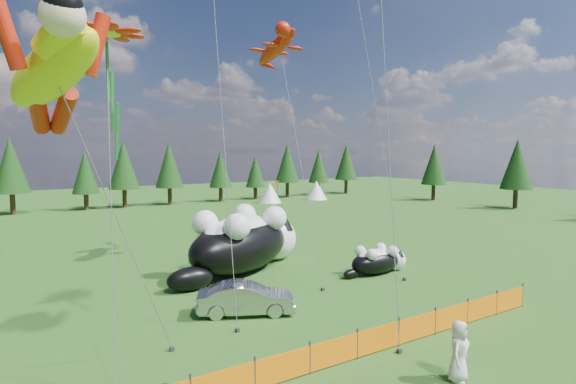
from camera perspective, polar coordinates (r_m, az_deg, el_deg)
name	(u,v)px	position (r m, az deg, el deg)	size (l,w,h in m)	color
ground	(287,335)	(18.47, -0.12, -17.73)	(160.00, 160.00, 0.00)	#0D3409
safety_fence	(334,352)	(16.01, 5.90, -19.54)	(22.06, 0.06, 1.10)	#262626
tree_line	(95,177)	(60.21, -23.35, 1.74)	(90.00, 4.00, 8.00)	black
festival_tents	(195,197)	(58.28, -11.76, -0.61)	(50.00, 3.20, 2.80)	white
cat_large	(245,240)	(27.32, -5.47, -6.15)	(9.94, 6.88, 3.85)	black
cat_small	(378,260)	(27.28, 11.39, -8.46)	(4.64, 1.66, 1.68)	black
car	(246,298)	(20.47, -5.33, -13.31)	(1.49, 4.27, 1.41)	#ACADB1
spectator_e	(459,351)	(15.83, 20.88, -18.34)	(0.94, 0.61, 1.93)	silver
superhero_kite	(53,69)	(14.59, -27.66, 13.64)	(6.42, 5.84, 11.80)	yellow
gecko_kite	(277,47)	(31.62, -1.46, 17.88)	(3.91, 11.61, 16.47)	red
flower_kite	(106,37)	(16.86, -22.07, 17.76)	(2.99, 4.19, 11.32)	red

